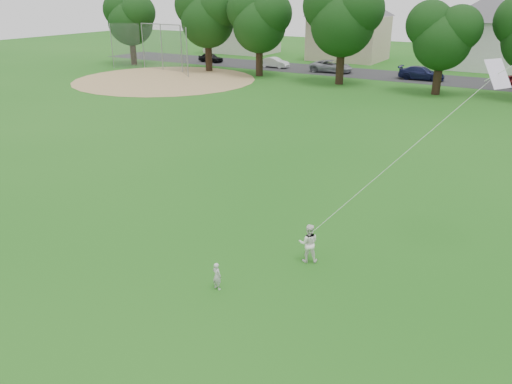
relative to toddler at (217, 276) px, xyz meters
The scene contains 9 objects.
ground 0.56m from the toddler, 109.88° to the left, with size 160.00×160.00×0.00m, color #195713.
street 42.34m from the toddler, 90.16° to the left, with size 90.00×7.00×0.01m, color #2D2D30.
dirt_infield 38.54m from the toddler, 132.67° to the left, with size 18.00×18.00×0.02m, color #9E7F51.
toddler is the anchor object (origin of this frame).
older_boy 3.31m from the toddler, 60.80° to the left, with size 0.64×0.50×1.32m, color white.
kite 6.72m from the toddler, 50.85° to the left, with size 2.67×2.33×7.53m.
baseball_backstop 44.97m from the toddler, 133.10° to the left, with size 11.16×2.67×4.89m.
parked_cars 41.40m from the toddler, 93.10° to the left, with size 53.85×2.60×1.29m.
house_row 52.52m from the toddler, 90.22° to the left, with size 76.85×13.09×9.70m.
Camera 1 is at (7.62, -10.67, 8.27)m, focal length 35.00 mm.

